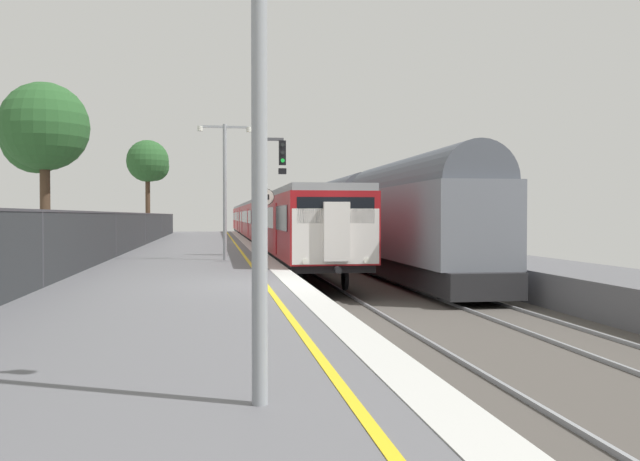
{
  "coord_description": "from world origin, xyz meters",
  "views": [
    {
      "loc": [
        -1.56,
        -16.33,
        1.66
      ],
      "look_at": [
        1.82,
        5.45,
        1.17
      ],
      "focal_mm": 38.32,
      "sensor_mm": 36.0,
      "label": 1
    }
  ],
  "objects": [
    {
      "name": "ground",
      "position": [
        2.64,
        0.0,
        -0.61
      ],
      "size": [
        17.4,
        110.0,
        1.21
      ],
      "color": "slate"
    },
    {
      "name": "commuter_train_at_platform",
      "position": [
        2.1,
        35.49,
        1.27
      ],
      "size": [
        2.83,
        63.35,
        3.81
      ],
      "color": "maroon",
      "rests_on": "ground"
    },
    {
      "name": "freight_train_adjacent_track",
      "position": [
        6.1,
        32.77,
        1.65
      ],
      "size": [
        2.6,
        61.8,
        4.83
      ],
      "color": "#232326",
      "rests_on": "ground"
    },
    {
      "name": "signal_gantry",
      "position": [
        0.63,
        11.52,
        3.02
      ],
      "size": [
        1.1,
        0.24,
        4.83
      ],
      "color": "#47474C",
      "rests_on": "ground"
    },
    {
      "name": "speed_limit_sign",
      "position": [
        0.25,
        7.87,
        1.67
      ],
      "size": [
        0.59,
        0.08,
        2.61
      ],
      "color": "#59595B",
      "rests_on": "ground"
    },
    {
      "name": "platform_lamp_near",
      "position": [
        -1.17,
        -10.38,
        3.13
      ],
      "size": [
        2.0,
        0.2,
        5.25
      ],
      "color": "#93999E",
      "rests_on": "ground"
    },
    {
      "name": "platform_lamp_mid",
      "position": [
        -1.17,
        9.26,
        3.02
      ],
      "size": [
        2.0,
        0.2,
        5.04
      ],
      "color": "#93999E",
      "rests_on": "ground"
    },
    {
      "name": "platform_back_fence",
      "position": [
        -5.45,
        0.0,
        0.94
      ],
      "size": [
        0.07,
        99.0,
        1.8
      ],
      "color": "#282B2D",
      "rests_on": "ground"
    },
    {
      "name": "background_tree_left",
      "position": [
        -7.63,
        9.27,
        4.65
      ],
      "size": [
        3.2,
        3.3,
        6.37
      ],
      "color": "#473323",
      "rests_on": "ground"
    },
    {
      "name": "background_tree_centre",
      "position": [
        -6.25,
        34.96,
        5.5
      ],
      "size": [
        3.07,
        3.06,
        7.17
      ],
      "color": "#473323",
      "rests_on": "ground"
    }
  ]
}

